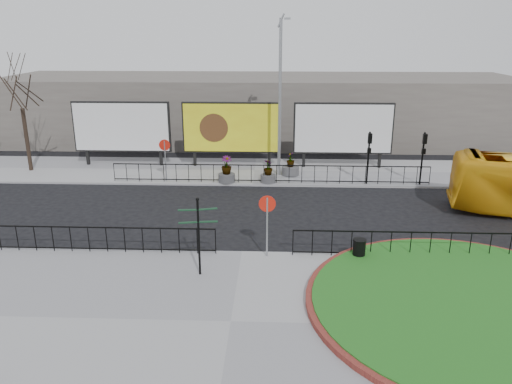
{
  "coord_description": "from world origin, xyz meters",
  "views": [
    {
      "loc": [
        1.28,
        -18.03,
        8.48
      ],
      "look_at": [
        0.47,
        2.23,
        1.87
      ],
      "focal_mm": 35.0,
      "sensor_mm": 36.0,
      "label": 1
    }
  ],
  "objects_px": {
    "lamp_post": "(280,96)",
    "planter_c": "(290,168)",
    "billboard_mid": "(231,128)",
    "litter_bin": "(359,250)",
    "planter_b": "(268,174)",
    "planter_a": "(227,172)",
    "fingerpost_sign": "(198,229)"
  },
  "relations": [
    {
      "from": "planter_b",
      "to": "planter_c",
      "type": "relative_size",
      "value": 0.96
    },
    {
      "from": "billboard_mid",
      "to": "planter_b",
      "type": "xyz_separation_m",
      "value": [
        2.38,
        -3.54,
        -1.98
      ]
    },
    {
      "from": "billboard_mid",
      "to": "planter_c",
      "type": "distance_m",
      "value": 4.65
    },
    {
      "from": "planter_a",
      "to": "planter_c",
      "type": "distance_m",
      "value": 4.03
    },
    {
      "from": "litter_bin",
      "to": "planter_c",
      "type": "distance_m",
      "value": 11.83
    },
    {
      "from": "lamp_post",
      "to": "planter_c",
      "type": "height_order",
      "value": "lamp_post"
    },
    {
      "from": "lamp_post",
      "to": "planter_b",
      "type": "distance_m",
      "value": 4.54
    },
    {
      "from": "litter_bin",
      "to": "planter_a",
      "type": "height_order",
      "value": "planter_a"
    },
    {
      "from": "planter_b",
      "to": "planter_a",
      "type": "bearing_deg",
      "value": -179.13
    },
    {
      "from": "fingerpost_sign",
      "to": "planter_c",
      "type": "bearing_deg",
      "value": 68.6
    },
    {
      "from": "fingerpost_sign",
      "to": "planter_c",
      "type": "distance_m",
      "value": 13.54
    },
    {
      "from": "lamp_post",
      "to": "planter_c",
      "type": "bearing_deg",
      "value": -0.0
    },
    {
      "from": "planter_a",
      "to": "planter_b",
      "type": "height_order",
      "value": "planter_a"
    },
    {
      "from": "planter_a",
      "to": "litter_bin",
      "type": "bearing_deg",
      "value": -59.04
    },
    {
      "from": "billboard_mid",
      "to": "planter_c",
      "type": "relative_size",
      "value": 4.39
    },
    {
      "from": "planter_c",
      "to": "planter_b",
      "type": "bearing_deg",
      "value": -130.1
    },
    {
      "from": "fingerpost_sign",
      "to": "planter_a",
      "type": "xyz_separation_m",
      "value": [
        -0.13,
        11.4,
        -1.16
      ]
    },
    {
      "from": "fingerpost_sign",
      "to": "planter_a",
      "type": "relative_size",
      "value": 1.88
    },
    {
      "from": "lamp_post",
      "to": "planter_b",
      "type": "xyz_separation_m",
      "value": [
        -0.62,
        -1.56,
        -4.21
      ]
    },
    {
      "from": "fingerpost_sign",
      "to": "planter_a",
      "type": "distance_m",
      "value": 11.46
    },
    {
      "from": "lamp_post",
      "to": "litter_bin",
      "type": "xyz_separation_m",
      "value": [
        2.99,
        -11.6,
        -4.28
      ]
    },
    {
      "from": "litter_bin",
      "to": "planter_c",
      "type": "height_order",
      "value": "planter_c"
    },
    {
      "from": "litter_bin",
      "to": "planter_c",
      "type": "xyz_separation_m",
      "value": [
        -2.3,
        11.6,
        0.03
      ]
    },
    {
      "from": "billboard_mid",
      "to": "lamp_post",
      "type": "xyz_separation_m",
      "value": [
        3.01,
        -1.97,
        2.23
      ]
    },
    {
      "from": "planter_b",
      "to": "planter_c",
      "type": "bearing_deg",
      "value": 49.9
    },
    {
      "from": "billboard_mid",
      "to": "planter_c",
      "type": "height_order",
      "value": "billboard_mid"
    },
    {
      "from": "litter_bin",
      "to": "planter_a",
      "type": "relative_size",
      "value": 0.55
    },
    {
      "from": "litter_bin",
      "to": "planter_b",
      "type": "bearing_deg",
      "value": 109.82
    },
    {
      "from": "fingerpost_sign",
      "to": "planter_b",
      "type": "relative_size",
      "value": 2.15
    },
    {
      "from": "planter_c",
      "to": "litter_bin",
      "type": "bearing_deg",
      "value": -78.79
    },
    {
      "from": "planter_b",
      "to": "planter_c",
      "type": "distance_m",
      "value": 2.05
    },
    {
      "from": "billboard_mid",
      "to": "litter_bin",
      "type": "xyz_separation_m",
      "value": [
        6.0,
        -13.57,
        -2.05
      ]
    }
  ]
}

